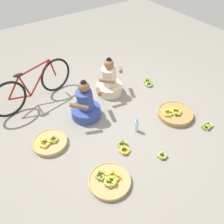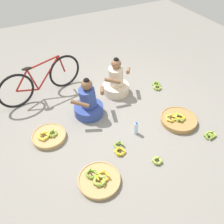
# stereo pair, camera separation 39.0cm
# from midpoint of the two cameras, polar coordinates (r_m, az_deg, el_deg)

# --- Properties ---
(ground_plane) EXTENTS (10.00, 10.00, 0.00)m
(ground_plane) POSITION_cam_midpoint_polar(r_m,az_deg,el_deg) (4.27, 1.40, -2.02)
(ground_plane) COLOR gray
(vendor_woman_front) EXTENTS (0.72, 0.54, 0.77)m
(vendor_woman_front) POSITION_cam_midpoint_polar(r_m,az_deg,el_deg) (4.23, -2.98, 1.94)
(vendor_woman_front) COLOR #334793
(vendor_woman_front) RESTS_ON ground
(vendor_woman_behind) EXTENTS (0.70, 0.54, 0.78)m
(vendor_woman_behind) POSITION_cam_midpoint_polar(r_m,az_deg,el_deg) (4.75, 3.33, 6.99)
(vendor_woman_behind) COLOR beige
(vendor_woman_behind) RESTS_ON ground
(bicycle_leaning) EXTENTS (1.67, 0.44, 0.73)m
(bicycle_leaning) POSITION_cam_midpoint_polar(r_m,az_deg,el_deg) (4.74, -14.08, 7.22)
(bicycle_leaning) COLOR black
(bicycle_leaning) RESTS_ON ground
(banana_basket_front_right) EXTENTS (0.63, 0.63, 0.16)m
(banana_basket_front_right) POSITION_cam_midpoint_polar(r_m,az_deg,el_deg) (4.41, 17.93, -1.83)
(banana_basket_front_right) COLOR #A87F47
(banana_basket_front_right) RESTS_ON ground
(banana_basket_front_center) EXTENTS (0.60, 0.60, 0.14)m
(banana_basket_front_center) POSITION_cam_midpoint_polar(r_m,az_deg,el_deg) (3.45, 0.31, -15.92)
(banana_basket_front_center) COLOR tan
(banana_basket_front_center) RESTS_ON ground
(banana_basket_front_left) EXTENTS (0.55, 0.55, 0.15)m
(banana_basket_front_left) POSITION_cam_midpoint_polar(r_m,az_deg,el_deg) (4.02, -12.00, -5.73)
(banana_basket_front_left) COLOR tan
(banana_basket_front_left) RESTS_ON ground
(loose_bananas_mid_right) EXTENTS (0.23, 0.19, 0.08)m
(loose_bananas_mid_right) POSITION_cam_midpoint_polar(r_m,az_deg,el_deg) (4.36, 24.59, -5.12)
(loose_bananas_mid_right) COLOR #9EB747
(loose_bananas_mid_right) RESTS_ON ground
(loose_bananas_back_right) EXTENTS (0.24, 0.30, 0.09)m
(loose_bananas_back_right) POSITION_cam_midpoint_polar(r_m,az_deg,el_deg) (5.14, 12.71, 6.00)
(loose_bananas_back_right) COLOR olive
(loose_bananas_back_right) RESTS_ON ground
(loose_bananas_near_bicycle) EXTENTS (0.16, 0.17, 0.08)m
(loose_bananas_near_bicycle) POSITION_cam_midpoint_polar(r_m,az_deg,el_deg) (3.74, 13.66, -11.28)
(loose_bananas_near_bicycle) COLOR #9EB747
(loose_bananas_near_bicycle) RESTS_ON ground
(loose_bananas_back_left) EXTENTS (0.21, 0.28, 0.08)m
(loose_bananas_back_left) POSITION_cam_midpoint_polar(r_m,az_deg,el_deg) (3.79, 4.76, -8.87)
(loose_bananas_back_left) COLOR gold
(loose_bananas_back_left) RESTS_ON ground
(water_bottle) EXTENTS (0.07, 0.07, 0.24)m
(water_bottle) POSITION_cam_midpoint_polar(r_m,az_deg,el_deg) (4.01, 8.47, -3.93)
(water_bottle) COLOR silver
(water_bottle) RESTS_ON ground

